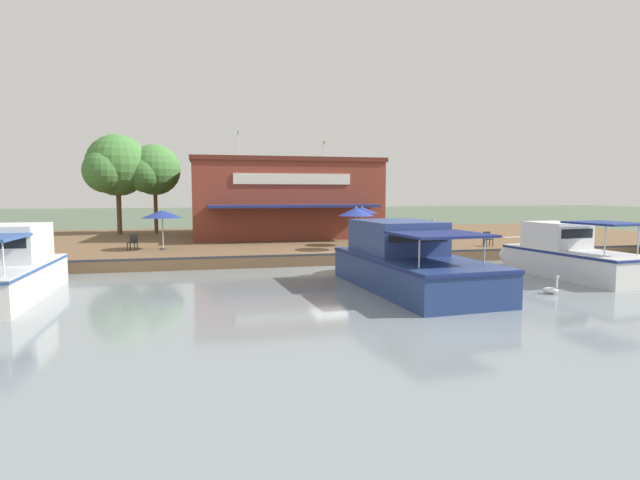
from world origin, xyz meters
TOP-DOWN VIEW (x-y plane):
  - ground_plane at (0.00, 0.00)m, footprint 220.00×220.00m
  - quay_deck at (-11.00, 0.00)m, footprint 22.00×56.00m
  - quay_edge_fender at (-0.10, 0.00)m, footprint 0.20×50.40m
  - waterfront_restaurant at (-13.21, -0.83)m, footprint 11.88×13.11m
  - patio_umbrella_mid_patio_right at (-4.75, -8.77)m, footprint 2.20×2.20m
  - patio_umbrella_near_quay_edge at (-2.22, 1.68)m, footprint 1.95×1.95m
  - patio_umbrella_back_row at (-4.47, 2.73)m, footprint 1.88×1.88m
  - cafe_chair_facing_river at (-2.41, 9.88)m, footprint 0.47×0.47m
  - cafe_chair_beside_entrance at (-4.71, -10.36)m, footprint 0.53×0.53m
  - cafe_chair_under_first_umbrella at (-5.16, 8.40)m, footprint 0.52×0.52m
  - cafe_chair_back_row_seat at (-6.30, 6.16)m, footprint 0.56×0.56m
  - person_at_quay_edge at (-1.30, 5.83)m, footprint 0.48×0.48m
  - motorboat_distant_upstream at (4.90, 9.11)m, footprint 7.53×3.24m
  - motorboat_fourth_along at (4.46, -13.36)m, footprint 7.92×3.04m
  - motorboat_mid_row at (5.73, 1.15)m, footprint 9.70×4.12m
  - swan at (8.58, 5.81)m, footprint 0.57×0.61m
  - tree_downstream_bank at (-16.62, -10.44)m, footprint 4.13×3.94m
  - tree_behind_restaurant at (-16.22, -13.11)m, footprint 4.88×4.64m

SIDE VIEW (x-z plane):
  - ground_plane at x=0.00m, z-range 0.00..0.00m
  - swan at x=8.58m, z-range -0.12..0.57m
  - quay_deck at x=-11.00m, z-range 0.00..0.60m
  - quay_edge_fender at x=-0.10m, z-range 0.60..0.70m
  - motorboat_distant_upstream at x=4.90m, z-range -0.31..2.16m
  - motorboat_fourth_along at x=4.46m, z-range -0.27..2.23m
  - motorboat_mid_row at x=5.73m, z-range -0.25..2.29m
  - cafe_chair_facing_river at x=-2.41m, z-range 0.65..1.50m
  - cafe_chair_beside_entrance at x=-4.71m, z-range 0.65..1.50m
  - cafe_chair_under_first_umbrella at x=-5.16m, z-range 0.65..1.50m
  - cafe_chair_back_row_seat at x=-6.30m, z-range 0.65..1.50m
  - person_at_quay_edge at x=-1.30m, z-range 0.82..2.52m
  - patio_umbrella_mid_patio_right at x=-4.75m, z-range 1.46..3.69m
  - patio_umbrella_back_row at x=-4.47m, z-range 1.54..3.87m
  - patio_umbrella_near_quay_edge at x=-2.22m, z-range 1.51..3.90m
  - waterfront_restaurant at x=-13.21m, z-range -0.47..7.20m
  - tree_downstream_bank at x=-16.62m, z-range 1.98..8.89m
  - tree_behind_restaurant at x=-16.22m, z-range 1.93..9.48m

